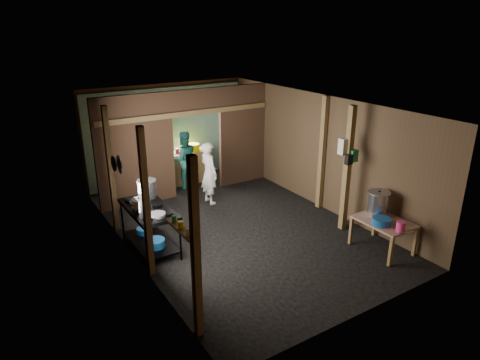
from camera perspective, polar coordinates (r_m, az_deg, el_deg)
floor at (r=9.14m, az=-0.67°, el=-6.10°), size 4.50×7.00×0.00m
ceiling at (r=8.31m, az=-0.74°, el=10.15°), size 4.50×7.00×0.00m
wall_back at (r=11.66m, az=-9.76°, el=6.30°), size 4.50×0.00×2.60m
wall_front at (r=6.16m, az=16.65°, el=-7.33°), size 4.50×0.00×2.60m
wall_left at (r=7.78m, az=-14.99°, el=-1.25°), size 0.00×7.00×2.60m
wall_right at (r=9.94m, az=10.46°, el=3.82°), size 0.00×7.00×2.60m
partition_left at (r=10.04m, az=-13.84°, el=3.72°), size 1.85×0.10×2.60m
partition_right at (r=11.23m, az=0.31°, el=6.06°), size 1.35×0.10×2.60m
partition_header at (r=10.39m, az=-5.97°, el=10.42°), size 1.30×0.10×0.60m
turquoise_panel at (r=11.61m, az=-9.63°, el=6.00°), size 4.40×0.06×2.50m
back_counter at (r=11.53m, az=-7.07°, el=1.75°), size 1.20×0.50×0.85m
wall_clock at (r=11.53m, az=-8.58°, el=9.27°), size 0.20×0.03×0.20m
post_left_a at (r=5.59m, az=-5.97°, el=-9.50°), size 0.10×0.12×2.60m
post_left_b at (r=7.09m, az=-12.47°, el=-3.17°), size 0.10×0.12×2.60m
post_left_c at (r=8.89m, az=-16.94°, el=1.27°), size 0.10×0.12×2.60m
post_right at (r=9.76m, az=10.94°, el=3.47°), size 0.10×0.12×2.60m
post_free at (r=8.79m, az=14.17°, el=1.33°), size 0.12×0.12×2.60m
cross_beam at (r=10.28m, az=-7.05°, el=8.86°), size 4.40×0.12×0.12m
pan_lid_big at (r=8.04m, az=-15.82°, el=2.03°), size 0.03×0.34×0.34m
pan_lid_small at (r=8.44m, az=-16.56°, el=2.10°), size 0.03×0.30×0.30m
wall_shelf at (r=5.96m, az=-7.90°, el=-6.52°), size 0.14×0.80×0.03m
jar_white at (r=5.72m, az=-6.89°, el=-6.92°), size 0.07×0.07×0.10m
jar_yellow at (r=5.93m, az=-7.93°, el=-5.96°), size 0.08×0.08×0.10m
jar_green at (r=6.11m, az=-8.80°, el=-5.17°), size 0.06×0.06×0.10m
bag_white at (r=8.67m, az=13.83°, el=4.42°), size 0.22×0.15×0.32m
bag_green at (r=8.71m, az=14.94°, el=3.17°), size 0.16×0.12×0.24m
bag_black at (r=8.62m, az=14.36°, el=2.68°), size 0.14×0.10×0.20m
gas_range at (r=8.23m, az=-11.98°, el=-6.38°), size 0.75×1.47×0.87m
prep_table at (r=8.53m, az=18.53°, el=-7.02°), size 0.75×1.03×0.61m
stove_pot_large at (r=8.46m, az=-12.36°, el=-1.20°), size 0.44×0.44×0.38m
stove_pot_med at (r=7.94m, az=-13.35°, el=-3.27°), size 0.37×0.37×0.24m
frying_pan at (r=7.66m, az=-11.07°, el=-4.59°), size 0.46×0.60×0.07m
blue_tub_front at (r=8.11m, az=-11.25°, el=-8.29°), size 0.35×0.35×0.14m
blue_tub_back at (r=8.64m, az=-12.76°, el=-6.65°), size 0.28×0.28×0.11m
stock_pot at (r=8.51m, az=18.00°, el=-3.07°), size 0.54×0.54×0.49m
wash_basin at (r=8.20m, az=18.44°, el=-5.28°), size 0.34×0.34×0.13m
pink_bucket at (r=8.05m, az=20.72°, el=-5.85°), size 0.17×0.17×0.19m
knife at (r=8.06m, az=21.31°, el=-6.57°), size 0.29×0.13×0.01m
yellow_tub at (r=11.45m, az=-6.29°, el=4.38°), size 0.34×0.34×0.19m
red_cup at (r=11.28m, az=-8.38°, el=3.88°), size 0.11×0.11×0.13m
cook at (r=10.04m, az=-4.17°, el=0.94°), size 0.39×0.56×1.49m
worker_back at (r=11.03m, az=-7.54°, el=2.69°), size 0.78×0.63×1.52m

